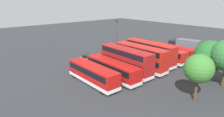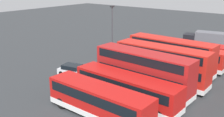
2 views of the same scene
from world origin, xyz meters
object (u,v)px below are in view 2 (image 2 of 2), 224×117
Objects in this scene: bus_double_decker_third at (171,55)px; bus_single_deck_sixth at (126,88)px; bus_single_deck_seventh at (99,100)px; box_truck_blue at (207,40)px; bus_single_deck_second at (183,55)px; bus_double_decker_fifth at (143,71)px; bus_double_decker_fourth at (162,64)px; bus_single_deck_near_end at (194,51)px; lamp_post_tall at (112,30)px; car_hatchback_silver at (119,50)px; car_small_green at (73,70)px.

bus_single_deck_sixth is (10.88, 0.68, -0.83)m from bus_double_decker_third.
box_truck_blue reaches higher than bus_single_deck_seventh.
bus_single_deck_second is 1.00× the size of bus_double_decker_third.
bus_single_deck_sixth is (3.43, 0.23, -0.83)m from bus_double_decker_fifth.
bus_double_decker_fourth is 0.99× the size of bus_double_decker_fifth.
bus_double_decker_third is 14.65m from box_truck_blue.
bus_single_deck_near_end is 1.00× the size of bus_double_decker_fifth.
bus_double_decker_fifth is 1.47× the size of box_truck_blue.
bus_double_decker_fifth is at bearing 179.42° from bus_single_deck_seventh.
lamp_post_tall is at bearing -145.69° from bus_single_deck_seventh.
bus_single_deck_second is at bearing -178.94° from bus_double_decker_fifth.
bus_double_decker_third reaches higher than bus_single_deck_sixth.
bus_single_deck_sixth is at bearing 175.45° from bus_single_deck_seventh.
bus_double_decker_fourth is 13.44m from car_hatchback_silver.
lamp_post_tall is at bearing -27.33° from box_truck_blue.
bus_single_deck_seventh is (10.73, -0.45, -0.83)m from bus_double_decker_fourth.
bus_double_decker_third is 11.14m from car_hatchback_silver.
box_truck_blue is (-25.52, -1.03, 0.08)m from bus_single_deck_sixth.
box_truck_blue is (-22.09, -0.80, -0.74)m from bus_double_decker_fifth.
bus_double_decker_third is at bearing -168.34° from bus_double_decker_fourth.
car_hatchback_silver is at bearing -85.89° from bus_single_deck_second.
bus_single_deck_near_end is 1.00× the size of bus_double_decker_fourth.
bus_single_deck_sixth is (17.63, 0.21, 0.00)m from bus_single_deck_near_end.
bus_double_decker_fifth is 2.74× the size of car_small_green.
lamp_post_tall reaches higher than bus_single_deck_sixth.
car_hatchback_silver is at bearing -104.71° from bus_double_decker_third.
bus_single_deck_near_end is at bearing 109.58° from car_hatchback_silver.
bus_single_deck_seventh reaches higher than car_hatchback_silver.
bus_double_decker_third is 1.38× the size of lamp_post_tall.
bus_double_decker_fourth is at bearing 3.61° from box_truck_blue.
car_hatchback_silver is at bearing -41.01° from box_truck_blue.
bus_single_deck_seventh is at bearing 1.44° from bus_double_decker_third.
bus_single_deck_second is at bearing 142.31° from car_small_green.
bus_double_decker_fourth is at bearing 11.66° from bus_double_decker_third.
bus_double_decker_third is 4.07m from bus_double_decker_fourth.
car_small_green is (4.81, -10.14, -1.75)m from bus_double_decker_fourth.
lamp_post_tall reaches higher than bus_double_decker_fourth.
bus_single_deck_near_end is 1.46× the size of box_truck_blue.
box_truck_blue is at bearing -176.94° from bus_single_deck_second.
bus_single_deck_seventh is at bearing 0.41° from bus_single_deck_second.
bus_double_decker_fourth reaches higher than car_small_green.
bus_double_decker_fifth is 2.69× the size of car_hatchback_silver.
bus_double_decker_fifth is at bearing -176.14° from bus_single_deck_sixth.
bus_single_deck_seventh is (14.71, 0.37, -0.83)m from bus_double_decker_third.
box_truck_blue is at bearing -178.59° from bus_single_deck_seventh.
bus_double_decker_third reaches higher than bus_single_deck_near_end.
car_hatchback_silver is at bearing -173.48° from car_small_green.
bus_single_deck_near_end is 1.07× the size of bus_single_deck_seventh.
bus_double_decker_fifth is (3.47, -0.38, 0.00)m from bus_double_decker_fourth.
car_small_green is at bearing -5.07° from lamp_post_tall.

